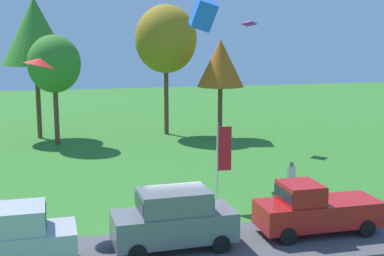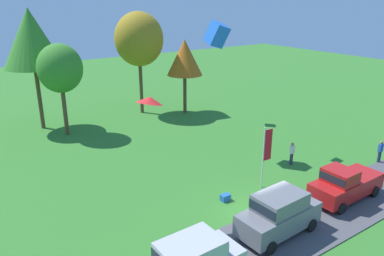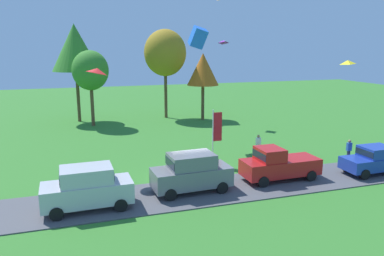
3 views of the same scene
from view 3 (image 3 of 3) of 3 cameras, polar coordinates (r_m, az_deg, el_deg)
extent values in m
plane|color=#337528|center=(24.22, -0.67, -7.97)|extent=(120.00, 120.00, 0.00)
cube|color=#4C4C51|center=(22.32, 0.96, -9.70)|extent=(36.00, 4.40, 0.06)
cube|color=#B7B7BC|center=(20.51, -15.63, -9.46)|extent=(4.65, 2.01, 1.10)
cube|color=#B7B7BC|center=(20.17, -15.79, -6.89)|extent=(2.64, 1.82, 0.84)
cube|color=#19232D|center=(20.17, -15.79, -6.89)|extent=(2.69, 1.79, 0.46)
cylinder|color=black|center=(19.88, -19.96, -12.19)|extent=(0.69, 0.26, 0.68)
cylinder|color=black|center=(21.54, -19.93, -10.25)|extent=(0.69, 0.26, 0.68)
cylinder|color=black|center=(20.01, -10.80, -11.47)|extent=(0.69, 0.26, 0.68)
cylinder|color=black|center=(21.67, -11.53, -9.61)|extent=(0.69, 0.26, 0.68)
cube|color=slate|center=(22.04, -0.08, -7.43)|extent=(4.68, 2.11, 1.10)
cube|color=slate|center=(21.73, -0.08, -5.02)|extent=(2.68, 1.88, 0.84)
cube|color=#19232D|center=(21.73, -0.08, -5.02)|extent=(2.73, 1.84, 0.46)
cylinder|color=black|center=(20.97, -3.28, -10.12)|extent=(0.69, 0.27, 0.68)
cylinder|color=black|center=(22.58, -4.65, -8.46)|extent=(0.69, 0.27, 0.68)
cylinder|color=black|center=(22.02, 4.62, -9.02)|extent=(0.69, 0.27, 0.68)
cylinder|color=black|center=(23.56, 2.75, -7.54)|extent=(0.69, 0.27, 0.68)
cube|color=red|center=(24.63, 13.30, -5.74)|extent=(5.02, 1.96, 1.00)
cube|color=red|center=(23.97, 11.77, -3.92)|extent=(1.52, 1.78, 0.80)
cube|color=#19232D|center=(23.97, 11.77, -3.92)|extent=(1.55, 1.74, 0.44)
cylinder|color=black|center=(23.23, 10.80, -8.05)|extent=(0.68, 0.25, 0.68)
cylinder|color=black|center=(24.72, 8.76, -6.70)|extent=(0.68, 0.25, 0.68)
cylinder|color=black|center=(25.00, 17.68, -6.94)|extent=(0.68, 0.25, 0.68)
cylinder|color=black|center=(26.39, 15.38, -5.78)|extent=(0.68, 0.25, 0.68)
cube|color=#1E389E|center=(27.95, 26.01, -4.74)|extent=(4.40, 1.81, 0.80)
cube|color=#1E389E|center=(27.82, 26.30, -3.23)|extent=(2.00, 1.64, 0.70)
cube|color=#19232D|center=(27.82, 26.30, -3.23)|extent=(2.04, 1.61, 0.38)
cylinder|color=black|center=(26.48, 24.83, -6.44)|extent=(0.68, 0.24, 0.68)
cylinder|color=black|center=(27.69, 22.46, -5.44)|extent=(0.68, 0.24, 0.68)
cylinder|color=black|center=(29.66, 26.91, -4.70)|extent=(0.68, 0.24, 0.68)
cylinder|color=#2D334C|center=(29.71, 10.02, -3.41)|extent=(0.24, 0.24, 0.88)
cube|color=white|center=(29.52, 10.08, -2.03)|extent=(0.36, 0.22, 0.60)
sphere|color=#9E7051|center=(29.42, 10.11, -1.24)|extent=(0.22, 0.22, 0.22)
cylinder|color=#2D334C|center=(30.07, 22.71, -4.01)|extent=(0.24, 0.24, 0.88)
cube|color=#2851AD|center=(29.89, 22.83, -2.64)|extent=(0.36, 0.22, 0.60)
sphere|color=#9E7051|center=(29.79, 22.90, -1.86)|extent=(0.22, 0.22, 0.22)
cylinder|color=brown|center=(44.33, -16.95, 4.61)|extent=(0.36, 0.36, 5.71)
cone|color=#387F28|center=(43.99, -17.40, 11.63)|extent=(5.14, 5.14, 5.14)
cylinder|color=brown|center=(41.55, -14.94, 3.21)|extent=(0.36, 0.36, 4.23)
ellipsoid|color=#387F28|center=(41.15, -15.24, 8.47)|extent=(3.81, 3.81, 4.19)
cylinder|color=brown|center=(44.89, -4.01, 5.04)|extent=(0.36, 0.36, 5.46)
ellipsoid|color=olive|center=(44.54, -4.11, 11.36)|extent=(4.92, 4.92, 5.41)
cylinder|color=brown|center=(43.60, 1.65, 3.91)|extent=(0.36, 0.36, 4.04)
cone|color=#B25B19|center=(43.20, 1.68, 8.95)|extent=(3.64, 3.64, 3.64)
cylinder|color=silver|center=(26.39, 3.19, -1.60)|extent=(0.08, 0.08, 4.11)
cube|color=red|center=(26.33, 3.92, 0.19)|extent=(0.64, 0.04, 2.06)
cube|color=blue|center=(26.05, -3.02, -6.04)|extent=(0.56, 0.40, 0.40)
cube|color=blue|center=(31.79, 0.91, 13.65)|extent=(1.59, 1.54, 2.04)
pyramid|color=yellow|center=(26.92, 22.63, 9.24)|extent=(1.17, 1.27, 0.33)
pyramid|color=purple|center=(40.51, 4.82, 12.96)|extent=(1.00, 1.08, 0.48)
cone|color=red|center=(24.34, -14.28, 8.44)|extent=(1.72, 1.70, 0.63)
camera|label=1|loc=(2.66, 49.41, 0.43)|focal=50.00mm
camera|label=2|loc=(11.38, -59.23, 23.01)|focal=35.00mm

